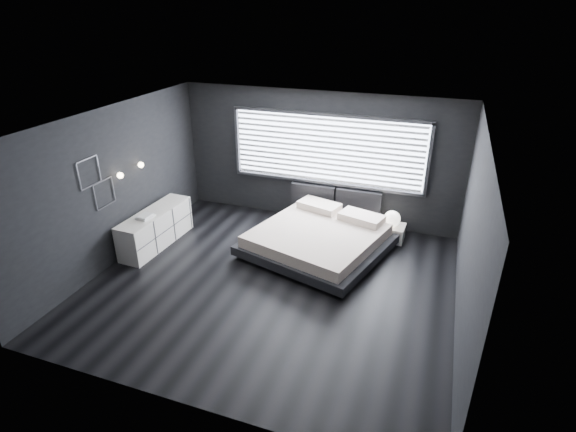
% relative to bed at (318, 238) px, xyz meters
% --- Properties ---
extents(room, '(6.04, 6.00, 2.80)m').
position_rel_bed_xyz_m(room, '(-0.46, -1.32, 1.11)').
color(room, black).
rests_on(room, ground).
extents(window, '(4.14, 0.09, 1.52)m').
position_rel_bed_xyz_m(window, '(-0.26, 1.38, 1.32)').
color(window, white).
rests_on(window, ground).
extents(headboard, '(1.96, 0.16, 0.52)m').
position_rel_bed_xyz_m(headboard, '(-0.01, 1.32, 0.28)').
color(headboard, black).
rests_on(headboard, ground).
extents(sconce_near, '(0.18, 0.11, 0.11)m').
position_rel_bed_xyz_m(sconce_near, '(-3.34, -1.27, 1.31)').
color(sconce_near, silver).
rests_on(sconce_near, ground).
extents(sconce_far, '(0.18, 0.11, 0.11)m').
position_rel_bed_xyz_m(sconce_far, '(-3.34, -0.67, 1.31)').
color(sconce_far, silver).
rests_on(sconce_far, ground).
extents(wall_art_upper, '(0.01, 0.48, 0.48)m').
position_rel_bed_xyz_m(wall_art_upper, '(-3.43, -1.87, 1.56)').
color(wall_art_upper, '#47474C').
rests_on(wall_art_upper, ground).
extents(wall_art_lower, '(0.01, 0.48, 0.48)m').
position_rel_bed_xyz_m(wall_art_lower, '(-3.43, -1.62, 1.09)').
color(wall_art_lower, '#47474C').
rests_on(wall_art_lower, ground).
extents(bed, '(2.92, 2.85, 0.62)m').
position_rel_bed_xyz_m(bed, '(0.00, 0.00, 0.00)').
color(bed, black).
rests_on(bed, ground).
extents(nightstand, '(0.56, 0.47, 0.31)m').
position_rel_bed_xyz_m(nightstand, '(1.25, 0.97, -0.13)').
color(nightstand, white).
rests_on(nightstand, ground).
extents(orb_lamp, '(0.33, 0.33, 0.33)m').
position_rel_bed_xyz_m(orb_lamp, '(1.25, 0.93, 0.19)').
color(orb_lamp, white).
rests_on(orb_lamp, nightstand).
extents(dresser, '(0.57, 1.80, 0.71)m').
position_rel_bed_xyz_m(dresser, '(-3.10, -0.79, 0.07)').
color(dresser, white).
rests_on(dresser, ground).
extents(book_stack, '(0.26, 0.32, 0.06)m').
position_rel_bed_xyz_m(book_stack, '(-3.09, -1.08, 0.46)').
color(book_stack, silver).
rests_on(book_stack, dresser).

